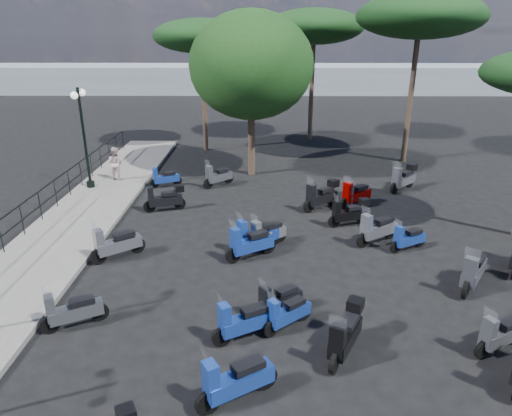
{
  "coord_description": "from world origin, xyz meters",
  "views": [
    {
      "loc": [
        0.42,
        -10.9,
        6.78
      ],
      "look_at": [
        0.26,
        3.42,
        1.2
      ],
      "focal_mm": 32.0,
      "sensor_mm": 36.0,
      "label": 1
    }
  ],
  "objects_px": {
    "scooter_17": "(321,196)",
    "scooter_16": "(349,213)",
    "scooter_22": "(352,196)",
    "scooter_10": "(267,234)",
    "scooter_26": "(473,272)",
    "pine_1": "(420,16)",
    "scooter_7": "(235,381)",
    "scooter_11": "(218,176)",
    "scooter_2": "(72,311)",
    "scooter_14": "(287,314)",
    "scooter_8": "(244,322)",
    "scooter_21": "(377,229)",
    "scooter_9": "(256,236)",
    "scooter_4": "(165,199)",
    "scooter_3": "(116,244)",
    "scooter_19": "(345,334)",
    "pedestrian_far": "(115,163)",
    "scooter_15": "(279,300)",
    "pine_2": "(202,36)",
    "scooter_20": "(500,335)",
    "scooter_28": "(408,239)",
    "scooter_30": "(250,244)",
    "broadleaf_tree": "(251,66)",
    "lamp_post_2": "(83,132)",
    "scooter_23": "(355,195)",
    "scooter_5": "(165,178)",
    "scooter_29": "(403,179)",
    "pine_0": "(314,27)"
  },
  "relations": [
    {
      "from": "scooter_17",
      "to": "scooter_16",
      "type": "bearing_deg",
      "value": 167.59
    },
    {
      "from": "scooter_22",
      "to": "scooter_10",
      "type": "bearing_deg",
      "value": 71.46
    },
    {
      "from": "scooter_26",
      "to": "pine_1",
      "type": "xyz_separation_m",
      "value": [
        2.01,
        13.47,
        6.92
      ]
    },
    {
      "from": "scooter_7",
      "to": "scooter_11",
      "type": "relative_size",
      "value": 1.17
    },
    {
      "from": "scooter_2",
      "to": "scooter_7",
      "type": "relative_size",
      "value": 0.92
    },
    {
      "from": "scooter_14",
      "to": "scooter_16",
      "type": "xyz_separation_m",
      "value": [
        2.64,
        6.34,
        0.08
      ]
    },
    {
      "from": "scooter_8",
      "to": "scooter_21",
      "type": "relative_size",
      "value": 0.97
    },
    {
      "from": "scooter_8",
      "to": "scooter_9",
      "type": "bearing_deg",
      "value": -31.43
    },
    {
      "from": "scooter_4",
      "to": "scooter_14",
      "type": "xyz_separation_m",
      "value": [
        4.49,
        -7.76,
        -0.09
      ]
    },
    {
      "from": "scooter_11",
      "to": "scooter_3",
      "type": "bearing_deg",
      "value": 117.67
    },
    {
      "from": "scooter_2",
      "to": "scooter_19",
      "type": "xyz_separation_m",
      "value": [
        6.44,
        -0.95,
        0.09
      ]
    },
    {
      "from": "pedestrian_far",
      "to": "scooter_3",
      "type": "xyz_separation_m",
      "value": [
        2.34,
        -7.87,
        -0.43
      ]
    },
    {
      "from": "pedestrian_far",
      "to": "scooter_26",
      "type": "distance_m",
      "value": 15.99
    },
    {
      "from": "scooter_15",
      "to": "pine_1",
      "type": "distance_m",
      "value": 18.02
    },
    {
      "from": "scooter_16",
      "to": "pine_2",
      "type": "bearing_deg",
      "value": 11.44
    },
    {
      "from": "scooter_20",
      "to": "pine_2",
      "type": "height_order",
      "value": "pine_2"
    },
    {
      "from": "scooter_16",
      "to": "scooter_19",
      "type": "distance_m",
      "value": 7.42
    },
    {
      "from": "scooter_7",
      "to": "scooter_19",
      "type": "relative_size",
      "value": 0.98
    },
    {
      "from": "scooter_22",
      "to": "scooter_28",
      "type": "bearing_deg",
      "value": 128.0
    },
    {
      "from": "scooter_2",
      "to": "scooter_15",
      "type": "xyz_separation_m",
      "value": [
        5.02,
        0.56,
        -0.02
      ]
    },
    {
      "from": "scooter_17",
      "to": "scooter_21",
      "type": "height_order",
      "value": "scooter_17"
    },
    {
      "from": "scooter_9",
      "to": "scooter_11",
      "type": "distance_m",
      "value": 6.86
    },
    {
      "from": "scooter_30",
      "to": "broadleaf_tree",
      "type": "height_order",
      "value": "broadleaf_tree"
    },
    {
      "from": "lamp_post_2",
      "to": "scooter_28",
      "type": "xyz_separation_m",
      "value": [
        12.58,
        -6.0,
        -2.26
      ]
    },
    {
      "from": "scooter_19",
      "to": "scooter_30",
      "type": "height_order",
      "value": "scooter_30"
    },
    {
      "from": "pedestrian_far",
      "to": "scooter_14",
      "type": "height_order",
      "value": "pedestrian_far"
    },
    {
      "from": "scooter_9",
      "to": "pedestrian_far",
      "type": "bearing_deg",
      "value": 11.11
    },
    {
      "from": "lamp_post_2",
      "to": "scooter_11",
      "type": "relative_size",
      "value": 3.24
    },
    {
      "from": "scooter_20",
      "to": "scooter_22",
      "type": "relative_size",
      "value": 1.01
    },
    {
      "from": "scooter_7",
      "to": "scooter_16",
      "type": "height_order",
      "value": "scooter_7"
    },
    {
      "from": "scooter_3",
      "to": "scooter_23",
      "type": "xyz_separation_m",
      "value": [
        8.45,
        4.74,
        -0.0
      ]
    },
    {
      "from": "scooter_4",
      "to": "scooter_22",
      "type": "bearing_deg",
      "value": -103.95
    },
    {
      "from": "scooter_8",
      "to": "scooter_30",
      "type": "xyz_separation_m",
      "value": [
        0.05,
        4.08,
        0.03
      ]
    },
    {
      "from": "scooter_2",
      "to": "pine_1",
      "type": "height_order",
      "value": "pine_1"
    },
    {
      "from": "scooter_16",
      "to": "scooter_17",
      "type": "xyz_separation_m",
      "value": [
        -0.82,
        1.69,
        0.06
      ]
    },
    {
      "from": "scooter_2",
      "to": "scooter_28",
      "type": "xyz_separation_m",
      "value": [
        9.4,
        4.3,
        -0.04
      ]
    },
    {
      "from": "scooter_19",
      "to": "scooter_17",
      "type": "bearing_deg",
      "value": -65.76
    },
    {
      "from": "scooter_19",
      "to": "scooter_28",
      "type": "distance_m",
      "value": 6.03
    },
    {
      "from": "pine_1",
      "to": "scooter_5",
      "type": "bearing_deg",
      "value": -159.59
    },
    {
      "from": "scooter_30",
      "to": "scooter_28",
      "type": "bearing_deg",
      "value": -115.14
    },
    {
      "from": "scooter_3",
      "to": "scooter_23",
      "type": "relative_size",
      "value": 1.02
    },
    {
      "from": "scooter_17",
      "to": "scooter_29",
      "type": "distance_m",
      "value": 4.62
    },
    {
      "from": "scooter_30",
      "to": "scooter_19",
      "type": "bearing_deg",
      "value": 173.54
    },
    {
      "from": "pedestrian_far",
      "to": "pine_1",
      "type": "relative_size",
      "value": 0.18
    },
    {
      "from": "scooter_29",
      "to": "pine_2",
      "type": "bearing_deg",
      "value": 9.48
    },
    {
      "from": "scooter_15",
      "to": "pine_0",
      "type": "xyz_separation_m",
      "value": [
        2.78,
        20.09,
        6.58
      ]
    },
    {
      "from": "scooter_5",
      "to": "scooter_21",
      "type": "bearing_deg",
      "value": -150.78
    },
    {
      "from": "scooter_15",
      "to": "scooter_28",
      "type": "relative_size",
      "value": 0.94
    },
    {
      "from": "scooter_3",
      "to": "scooter_20",
      "type": "bearing_deg",
      "value": -152.09
    },
    {
      "from": "scooter_9",
      "to": "scooter_20",
      "type": "xyz_separation_m",
      "value": [
        5.53,
        -5.08,
        -0.07
      ]
    }
  ]
}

